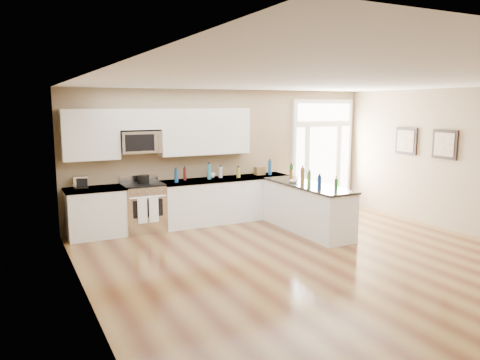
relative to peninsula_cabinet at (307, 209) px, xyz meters
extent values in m
plane|color=#4C2815|center=(-0.93, -2.24, -0.43)|extent=(8.00, 8.00, 0.00)
plane|color=#8F7A5A|center=(-0.93, 1.76, 0.97)|extent=(7.00, 0.00, 7.00)
plane|color=#8F7A5A|center=(-4.42, -2.24, 0.97)|extent=(0.00, 8.00, 8.00)
plane|color=white|center=(-0.93, -2.24, 2.37)|extent=(8.00, 8.00, 0.00)
cube|color=white|center=(-3.80, 1.45, 0.02)|extent=(1.06, 0.62, 0.90)
cube|color=black|center=(-3.80, 1.45, -0.38)|extent=(1.02, 0.52, 0.10)
cube|color=black|center=(-3.80, 1.45, 0.49)|extent=(1.10, 0.66, 0.04)
cube|color=white|center=(-1.08, 1.45, 0.02)|extent=(2.81, 0.62, 0.90)
cube|color=black|center=(-1.08, 1.45, -0.38)|extent=(2.77, 0.52, 0.10)
cube|color=black|center=(-1.08, 1.45, 0.49)|extent=(2.85, 0.66, 0.04)
cube|color=white|center=(0.00, 0.00, 0.02)|extent=(0.65, 2.28, 0.90)
cube|color=black|center=(0.00, 0.00, -0.38)|extent=(0.61, 2.18, 0.10)
cube|color=black|center=(0.00, 0.00, 0.49)|extent=(0.69, 2.32, 0.04)
cube|color=white|center=(-3.81, 1.59, 1.49)|extent=(1.04, 0.33, 0.95)
cube|color=white|center=(-1.50, 1.59, 1.49)|extent=(1.94, 0.33, 0.95)
cube|color=white|center=(-2.88, 1.59, 1.77)|extent=(0.82, 0.33, 0.40)
cube|color=silver|center=(-2.88, 1.56, 1.33)|extent=(0.78, 0.40, 0.42)
cube|color=black|center=(-2.94, 1.35, 1.33)|extent=(0.56, 0.01, 0.32)
cube|color=white|center=(1.62, 1.72, 0.87)|extent=(1.70, 0.08, 2.60)
cube|color=white|center=(1.62, 1.67, 0.62)|extent=(0.78, 0.02, 1.80)
cube|color=white|center=(0.96, 1.67, 0.62)|extent=(0.22, 0.02, 1.80)
cube|color=white|center=(2.28, 1.67, 0.62)|extent=(0.22, 0.02, 1.80)
cube|color=white|center=(1.62, 1.67, 1.87)|extent=(1.50, 0.02, 0.40)
cube|color=black|center=(2.54, -0.04, 1.27)|extent=(0.04, 0.58, 0.58)
cube|color=brown|center=(2.52, -0.04, 1.27)|extent=(0.01, 0.46, 0.46)
cube|color=black|center=(2.54, -1.04, 1.27)|extent=(0.04, 0.58, 0.58)
cube|color=brown|center=(2.52, -1.04, 1.27)|extent=(0.01, 0.46, 0.46)
cube|color=silver|center=(-2.88, 1.45, 0.03)|extent=(0.79, 0.65, 0.92)
cube|color=black|center=(-2.88, 1.45, 0.50)|extent=(0.79, 0.60, 0.03)
cube|color=silver|center=(-2.88, 1.75, 0.58)|extent=(0.79, 0.04, 0.14)
cube|color=black|center=(-2.88, 1.12, 0.09)|extent=(0.58, 0.01, 0.34)
cylinder|color=silver|center=(-2.88, 1.10, 0.31)|extent=(0.70, 0.02, 0.02)
cube|color=white|center=(-3.00, 1.09, 0.07)|extent=(0.18, 0.02, 0.50)
cube|color=white|center=(-2.78, 1.09, 0.07)|extent=(0.18, 0.02, 0.50)
cylinder|color=black|center=(-2.85, 1.50, 0.60)|extent=(0.30, 0.30, 0.17)
cube|color=silver|center=(-4.02, 1.58, 0.61)|extent=(0.29, 0.25, 0.22)
cube|color=brown|center=(-0.22, 1.52, 0.59)|extent=(0.22, 0.16, 0.18)
imported|color=white|center=(-4.07, 1.58, 0.53)|extent=(0.21, 0.21, 0.05)
imported|color=white|center=(-0.16, 0.26, 0.53)|extent=(0.18, 0.18, 0.05)
imported|color=white|center=(-1.36, 1.58, 0.56)|extent=(0.15, 0.15, 0.11)
cylinder|color=#19591E|center=(0.03, -0.84, 0.62)|extent=(0.06, 0.06, 0.23)
cylinder|color=navy|center=(-2.23, 1.35, 0.64)|extent=(0.08, 0.08, 0.26)
cylinder|color=brown|center=(-0.08, 0.46, 0.62)|extent=(0.06, 0.06, 0.23)
cylinder|color=olive|center=(-0.83, 1.37, 0.61)|extent=(0.08, 0.08, 0.21)
cylinder|color=#26727F|center=(-1.48, 1.44, 0.66)|extent=(0.08, 0.08, 0.32)
cylinder|color=#591919|center=(-1.98, 1.54, 0.63)|extent=(0.06, 0.06, 0.25)
cylinder|color=#B2B2B7|center=(-1.18, 1.53, 0.62)|extent=(0.08, 0.08, 0.24)
cylinder|color=navy|center=(-0.12, -0.54, 0.63)|extent=(0.08, 0.08, 0.25)
cylinder|color=#3F7226|center=(-0.10, -0.19, 0.65)|extent=(0.07, 0.07, 0.28)
cylinder|color=#19591E|center=(0.12, 0.76, 0.65)|extent=(0.08, 0.08, 0.29)
cylinder|color=navy|center=(-0.03, 1.41, 0.66)|extent=(0.08, 0.08, 0.31)
cylinder|color=brown|center=(-0.04, 0.11, 0.66)|extent=(0.08, 0.08, 0.32)
camera|label=1|loc=(-5.26, -7.45, 2.04)|focal=35.00mm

